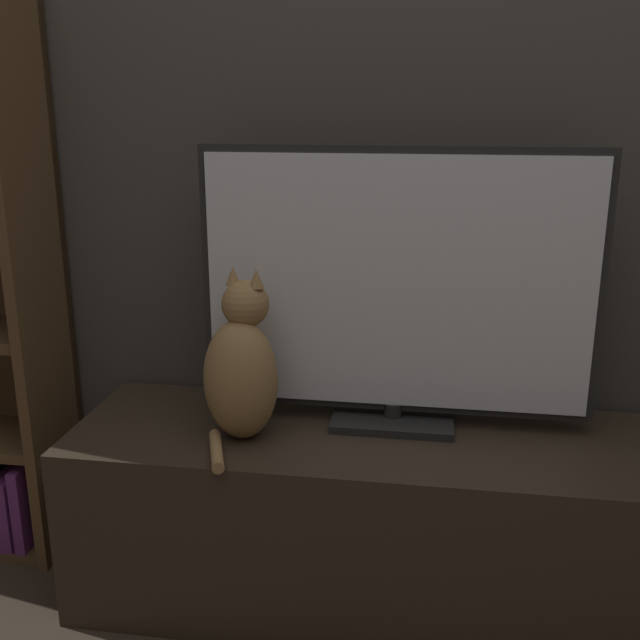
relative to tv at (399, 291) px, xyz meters
The scene contains 4 objects.
wall_back 0.54m from the tv, 91.21° to the left, with size 4.80×0.05×2.60m.
tv_stand 0.58m from the tv, 93.32° to the right, with size 1.57×0.47×0.46m.
tv is the anchor object (origin of this frame).
cat 0.42m from the tv, 159.91° to the right, with size 0.22×0.30×0.41m.
Camera 1 is at (0.09, -0.72, 1.24)m, focal length 42.00 mm.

